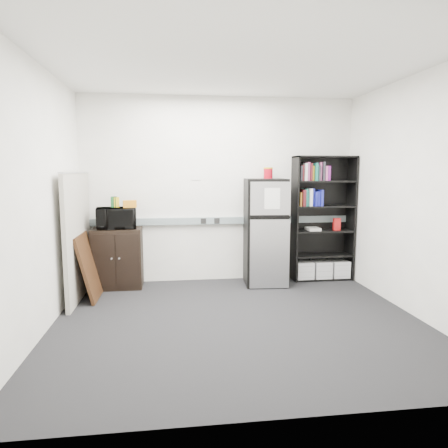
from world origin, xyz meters
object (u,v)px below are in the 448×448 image
object	(u,v)px
microwave	(116,218)
refrigerator	(265,232)
bookshelf	(323,219)
cubicle_partition	(78,236)
cabinet	(118,258)

from	to	relation	value
microwave	refrigerator	distance (m)	2.10
bookshelf	cubicle_partition	bearing A→B (deg)	-171.94
bookshelf	microwave	world-z (taller)	bookshelf
cabinet	microwave	distance (m)	0.57
cubicle_partition	cabinet	bearing A→B (deg)	44.57
refrigerator	cabinet	bearing A→B (deg)	-178.04
cubicle_partition	microwave	world-z (taller)	cubicle_partition
cubicle_partition	cabinet	size ratio (longest dim) A/B	1.93
cubicle_partition	microwave	bearing A→B (deg)	43.47
bookshelf	refrigerator	bearing A→B (deg)	-170.99
bookshelf	microwave	distance (m)	3.00
cabinet	microwave	size ratio (longest dim) A/B	1.60
refrigerator	bookshelf	bearing A→B (deg)	13.17
microwave	cabinet	bearing A→B (deg)	82.32
cabinet	refrigerator	bearing A→B (deg)	-2.19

